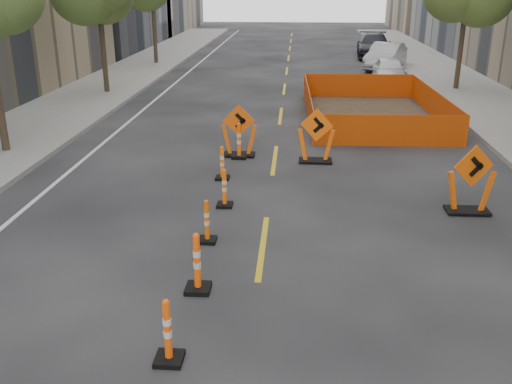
# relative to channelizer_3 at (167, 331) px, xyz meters

# --- Properties ---
(ground_plane) EXTENTS (140.00, 140.00, 0.00)m
(ground_plane) POSITION_rel_channelizer_3_xyz_m (1.11, -0.16, -0.51)
(ground_plane) COLOR black
(sidewalk_left) EXTENTS (4.00, 90.00, 0.15)m
(sidewalk_left) POSITION_rel_channelizer_3_xyz_m (-7.89, 11.84, -0.43)
(sidewalk_left) COLOR gray
(sidewalk_left) RESTS_ON ground
(channelizer_3) EXTENTS (0.40, 0.40, 1.02)m
(channelizer_3) POSITION_rel_channelizer_3_xyz_m (0.00, 0.00, 0.00)
(channelizer_3) COLOR #F3510A
(channelizer_3) RESTS_ON ground
(channelizer_4) EXTENTS (0.44, 0.44, 1.11)m
(channelizer_4) POSITION_rel_channelizer_3_xyz_m (0.08, 1.99, 0.05)
(channelizer_4) COLOR #FF530A
(channelizer_4) RESTS_ON ground
(channelizer_5) EXTENTS (0.37, 0.37, 0.94)m
(channelizer_5) POSITION_rel_channelizer_3_xyz_m (-0.05, 3.99, -0.04)
(channelizer_5) COLOR #D85709
(channelizer_5) RESTS_ON ground
(channelizer_6) EXTENTS (0.38, 0.38, 0.96)m
(channelizer_6) POSITION_rel_channelizer_3_xyz_m (0.07, 5.98, -0.03)
(channelizer_6) COLOR #F15A0A
(channelizer_6) RESTS_ON ground
(channelizer_7) EXTENTS (0.37, 0.37, 0.94)m
(channelizer_7) POSITION_rel_channelizer_3_xyz_m (-0.24, 7.97, -0.04)
(channelizer_7) COLOR orange
(channelizer_7) RESTS_ON ground
(channelizer_8) EXTENTS (0.44, 0.44, 1.12)m
(channelizer_8) POSITION_rel_channelizer_3_xyz_m (0.02, 9.97, 0.05)
(channelizer_8) COLOR #FF590A
(channelizer_8) RESTS_ON ground
(chevron_sign_left) EXTENTS (1.13, 0.74, 1.61)m
(chevron_sign_left) POSITION_rel_channelizer_3_xyz_m (-0.00, 10.21, 0.30)
(chevron_sign_left) COLOR #E45209
(chevron_sign_left) RESTS_ON ground
(chevron_sign_center) EXTENTS (1.24, 0.96, 1.64)m
(chevron_sign_center) POSITION_rel_channelizer_3_xyz_m (2.34, 9.72, 0.31)
(chevron_sign_center) COLOR #F75E0A
(chevron_sign_center) RESTS_ON ground
(chevron_sign_right) EXTENTS (1.25, 0.95, 1.66)m
(chevron_sign_right) POSITION_rel_channelizer_3_xyz_m (5.80, 6.00, 0.32)
(chevron_sign_right) COLOR #DC5109
(chevron_sign_right) RESTS_ON ground
(safety_fence) EXTENTS (5.18, 8.56, 1.05)m
(safety_fence) POSITION_rel_channelizer_3_xyz_m (4.69, 15.84, 0.02)
(safety_fence) COLOR #DB470B
(safety_fence) RESTS_ON ground
(parked_car_near) EXTENTS (1.78, 4.02, 1.34)m
(parked_car_near) POSITION_rel_channelizer_3_xyz_m (6.57, 24.03, 0.16)
(parked_car_near) COLOR white
(parked_car_near) RESTS_ON ground
(parked_car_mid) EXTENTS (3.25, 5.00, 1.56)m
(parked_car_mid) POSITION_rel_channelizer_3_xyz_m (7.07, 28.96, 0.27)
(parked_car_mid) COLOR #AFB0B4
(parked_car_mid) RESTS_ON ground
(parked_car_far) EXTENTS (2.69, 5.72, 1.61)m
(parked_car_far) POSITION_rel_channelizer_3_xyz_m (7.05, 34.70, 0.30)
(parked_car_far) COLOR black
(parked_car_far) RESTS_ON ground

